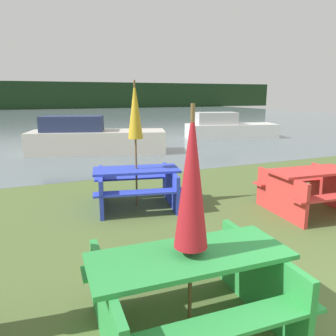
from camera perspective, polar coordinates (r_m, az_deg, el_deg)
name	(u,v)px	position (r m, az deg, el deg)	size (l,w,h in m)	color
water	(60,117)	(33.42, -18.30, 8.40)	(60.00, 50.00, 0.00)	slate
far_treeline	(47,95)	(53.31, -20.29, 11.79)	(80.00, 1.60, 4.00)	#193319
picnic_table_green	(190,285)	(3.12, 3.84, -19.66)	(1.84, 1.45, 0.78)	green
picnic_table_red	(310,187)	(6.60, 23.51, -3.07)	(1.66, 1.50, 0.80)	red
picnic_table_blue	(137,184)	(6.40, -5.49, -2.72)	(1.87, 1.68, 0.75)	blue
umbrella_gold	(135,111)	(6.17, -5.77, 9.84)	(0.28, 0.28, 2.40)	brown
umbrella_crimson	(192,179)	(2.73, 4.15, -1.99)	(0.30, 0.30, 2.08)	brown
boat	(94,139)	(12.54, -12.82, 4.99)	(5.19, 2.88, 1.38)	beige
boat_second	(228,128)	(16.76, 10.43, 6.80)	(4.68, 2.45, 1.28)	silver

